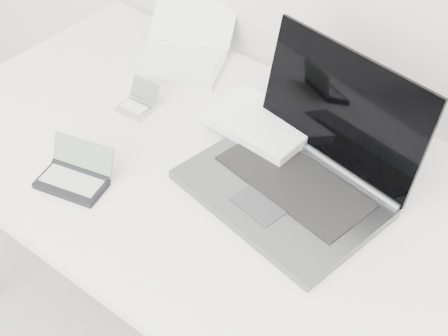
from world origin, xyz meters
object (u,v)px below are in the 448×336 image
Objects in this scene: desk at (246,199)px; laptop_large at (291,159)px; palmtop_charcoal at (75,177)px; netbook_open_white at (183,52)px.

desk is 0.14m from laptop_large.
laptop_large is at bearing 56.42° from desk.
netbook_open_white is at bearing 90.35° from palmtop_charcoal.
desk is at bearing 23.25° from palmtop_charcoal.
laptop_large is at bearing 27.36° from palmtop_charcoal.
palmtop_charcoal is (-0.35, -0.31, -0.03)m from laptop_large.
palmtop_charcoal is (0.13, -0.51, -0.01)m from netbook_open_white.
palmtop_charcoal is at bearing -128.79° from laptop_large.
palmtop_charcoal is at bearing -142.79° from desk.
netbook_open_white is at bearing 146.49° from desk.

